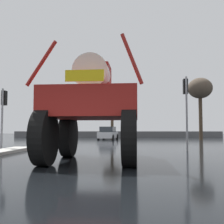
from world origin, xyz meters
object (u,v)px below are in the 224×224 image
(bare_tree_right, at_px, (200,89))
(traffic_signal_near_right, at_px, (186,97))
(traffic_signal_near_left, at_px, (4,105))
(bare_tree_far_center, at_px, (112,102))
(oversize_sprayer, at_px, (94,109))
(sedan_ahead, at_px, (108,133))

(bare_tree_right, bearing_deg, traffic_signal_near_right, -107.37)
(traffic_signal_near_left, bearing_deg, bare_tree_far_center, 77.56)
(oversize_sprayer, bearing_deg, bare_tree_far_center, 3.82)
(traffic_signal_near_right, bearing_deg, oversize_sprayer, -130.89)
(traffic_signal_near_left, bearing_deg, traffic_signal_near_right, -0.05)
(oversize_sprayer, xyz_separation_m, sedan_ahead, (-1.01, 22.68, -1.20))
(oversize_sprayer, height_order, sedan_ahead, oversize_sprayer)
(bare_tree_right, relative_size, bare_tree_far_center, 1.11)
(sedan_ahead, xyz_separation_m, traffic_signal_near_left, (-4.85, -17.46, 1.84))
(traffic_signal_near_right, height_order, bare_tree_far_center, bare_tree_far_center)
(traffic_signal_near_right, bearing_deg, sedan_ahead, 107.56)
(sedan_ahead, height_order, traffic_signal_near_left, traffic_signal_near_left)
(oversize_sprayer, bearing_deg, bare_tree_right, -22.02)
(bare_tree_far_center, bearing_deg, sedan_ahead, -92.11)
(oversize_sprayer, relative_size, bare_tree_right, 0.72)
(traffic_signal_near_left, height_order, bare_tree_right, bare_tree_right)
(sedan_ahead, bearing_deg, oversize_sprayer, -169.02)
(bare_tree_far_center, bearing_deg, traffic_signal_near_right, -76.91)
(traffic_signal_near_left, xyz_separation_m, traffic_signal_near_right, (10.38, -0.01, 0.43))
(traffic_signal_near_left, bearing_deg, sedan_ahead, 74.47)
(sedan_ahead, xyz_separation_m, traffic_signal_near_right, (5.53, -17.47, 2.27))
(traffic_signal_near_right, bearing_deg, traffic_signal_near_left, 179.95)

